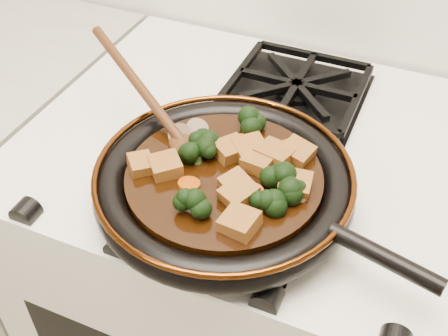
% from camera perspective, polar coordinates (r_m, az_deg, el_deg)
% --- Properties ---
extents(stove, '(0.76, 0.60, 0.90)m').
position_cam_1_polar(stove, '(1.23, 3.36, -13.81)').
color(stove, white).
rests_on(stove, ground).
extents(burner_grate_front, '(0.23, 0.23, 0.03)m').
position_cam_1_polar(burner_grate_front, '(0.78, 1.05, -2.57)').
color(burner_grate_front, black).
rests_on(burner_grate_front, stove).
extents(burner_grate_back, '(0.23, 0.23, 0.03)m').
position_cam_1_polar(burner_grate_back, '(0.99, 7.34, 7.98)').
color(burner_grate_back, black).
rests_on(burner_grate_back, stove).
extents(skillet, '(0.47, 0.35, 0.05)m').
position_cam_1_polar(skillet, '(0.75, 0.12, -1.53)').
color(skillet, black).
rests_on(skillet, burner_grate_front).
extents(braising_sauce, '(0.26, 0.26, 0.02)m').
position_cam_1_polar(braising_sauce, '(0.75, -0.00, -1.19)').
color(braising_sauce, black).
rests_on(braising_sauce, skillet).
extents(tofu_cube_0, '(0.06, 0.06, 0.03)m').
position_cam_1_polar(tofu_cube_0, '(0.77, 0.67, 1.80)').
color(tofu_cube_0, brown).
rests_on(tofu_cube_0, braising_sauce).
extents(tofu_cube_1, '(0.05, 0.05, 0.03)m').
position_cam_1_polar(tofu_cube_1, '(0.67, 1.60, -5.60)').
color(tofu_cube_1, brown).
rests_on(tofu_cube_1, braising_sauce).
extents(tofu_cube_2, '(0.05, 0.05, 0.03)m').
position_cam_1_polar(tofu_cube_2, '(0.77, 7.44, 1.52)').
color(tofu_cube_2, brown).
rests_on(tofu_cube_2, braising_sauce).
extents(tofu_cube_3, '(0.06, 0.06, 0.03)m').
position_cam_1_polar(tofu_cube_3, '(0.77, 2.68, 1.80)').
color(tofu_cube_3, brown).
rests_on(tofu_cube_3, braising_sauce).
extents(tofu_cube_4, '(0.05, 0.05, 0.02)m').
position_cam_1_polar(tofu_cube_4, '(0.76, -8.45, 0.32)').
color(tofu_cube_4, brown).
rests_on(tofu_cube_4, braising_sauce).
extents(tofu_cube_5, '(0.06, 0.05, 0.03)m').
position_cam_1_polar(tofu_cube_5, '(0.76, 5.18, 1.30)').
color(tofu_cube_5, brown).
rests_on(tofu_cube_5, braising_sauce).
extents(tofu_cube_6, '(0.05, 0.05, 0.03)m').
position_cam_1_polar(tofu_cube_6, '(0.72, 7.21, -1.70)').
color(tofu_cube_6, brown).
rests_on(tofu_cube_6, braising_sauce).
extents(tofu_cube_7, '(0.04, 0.05, 0.02)m').
position_cam_1_polar(tofu_cube_7, '(0.75, 3.65, 0.66)').
color(tofu_cube_7, brown).
rests_on(tofu_cube_7, braising_sauce).
extents(tofu_cube_8, '(0.05, 0.06, 0.03)m').
position_cam_1_polar(tofu_cube_8, '(0.70, 1.54, -2.75)').
color(tofu_cube_8, brown).
rests_on(tofu_cube_8, braising_sauce).
extents(tofu_cube_9, '(0.05, 0.05, 0.03)m').
position_cam_1_polar(tofu_cube_9, '(0.72, 1.26, -1.76)').
color(tofu_cube_9, brown).
rests_on(tofu_cube_9, braising_sauce).
extents(tofu_cube_10, '(0.06, 0.06, 0.02)m').
position_cam_1_polar(tofu_cube_10, '(0.75, -5.95, 0.14)').
color(tofu_cube_10, brown).
rests_on(tofu_cube_10, braising_sauce).
extents(broccoli_floret_0, '(0.08, 0.08, 0.07)m').
position_cam_1_polar(broccoli_floret_0, '(0.69, -2.82, -3.35)').
color(broccoli_floret_0, black).
rests_on(broccoli_floret_0, braising_sauce).
extents(broccoli_floret_1, '(0.08, 0.09, 0.06)m').
position_cam_1_polar(broccoli_floret_1, '(0.78, -2.05, 2.73)').
color(broccoli_floret_1, black).
rests_on(broccoli_floret_1, braising_sauce).
extents(broccoli_floret_2, '(0.08, 0.07, 0.07)m').
position_cam_1_polar(broccoli_floret_2, '(0.72, 5.54, -1.00)').
color(broccoli_floret_2, black).
rests_on(broccoli_floret_2, braising_sauce).
extents(broccoli_floret_3, '(0.08, 0.08, 0.06)m').
position_cam_1_polar(broccoli_floret_3, '(0.69, 4.35, -3.78)').
color(broccoli_floret_3, black).
rests_on(broccoli_floret_3, braising_sauce).
extents(broccoli_floret_4, '(0.08, 0.08, 0.05)m').
position_cam_1_polar(broccoli_floret_4, '(0.81, 2.30, 4.22)').
color(broccoli_floret_4, black).
rests_on(broccoli_floret_4, braising_sauce).
extents(broccoli_floret_5, '(0.07, 0.08, 0.07)m').
position_cam_1_polar(broccoli_floret_5, '(0.76, -2.71, 1.07)').
color(broccoli_floret_5, black).
rests_on(broccoli_floret_5, braising_sauce).
extents(broccoli_floret_6, '(0.09, 0.09, 0.06)m').
position_cam_1_polar(broccoli_floret_6, '(0.72, 6.43, -1.97)').
color(broccoli_floret_6, black).
rests_on(broccoli_floret_6, braising_sauce).
extents(carrot_coin_0, '(0.03, 0.03, 0.01)m').
position_cam_1_polar(carrot_coin_0, '(0.79, 1.80, 2.65)').
color(carrot_coin_0, '#A23C04').
rests_on(carrot_coin_0, braising_sauce).
extents(carrot_coin_1, '(0.03, 0.03, 0.01)m').
position_cam_1_polar(carrot_coin_1, '(0.79, 6.61, 2.19)').
color(carrot_coin_1, '#A23C04').
rests_on(carrot_coin_1, braising_sauce).
extents(carrot_coin_2, '(0.03, 0.03, 0.01)m').
position_cam_1_polar(carrot_coin_2, '(0.72, -3.57, -1.71)').
color(carrot_coin_2, '#A23C04').
rests_on(carrot_coin_2, braising_sauce).
extents(carrot_coin_3, '(0.03, 0.03, 0.02)m').
position_cam_1_polar(carrot_coin_3, '(0.71, 2.96, -2.69)').
color(carrot_coin_3, '#A23C04').
rests_on(carrot_coin_3, braising_sauce).
extents(mushroom_slice_0, '(0.04, 0.04, 0.03)m').
position_cam_1_polar(mushroom_slice_0, '(0.71, 6.98, -2.57)').
color(mushroom_slice_0, brown).
rests_on(mushroom_slice_0, braising_sauce).
extents(mushroom_slice_1, '(0.04, 0.04, 0.02)m').
position_cam_1_polar(mushroom_slice_1, '(0.81, -2.74, 4.02)').
color(mushroom_slice_1, brown).
rests_on(mushroom_slice_1, braising_sauce).
extents(mushroom_slice_2, '(0.04, 0.04, 0.03)m').
position_cam_1_polar(mushroom_slice_2, '(0.80, -4.47, 3.36)').
color(mushroom_slice_2, brown).
rests_on(mushroom_slice_2, braising_sauce).
extents(wooden_spoon, '(0.15, 0.10, 0.26)m').
position_cam_1_polar(wooden_spoon, '(0.82, -6.87, 6.00)').
color(wooden_spoon, '#44230E').
rests_on(wooden_spoon, braising_sauce).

